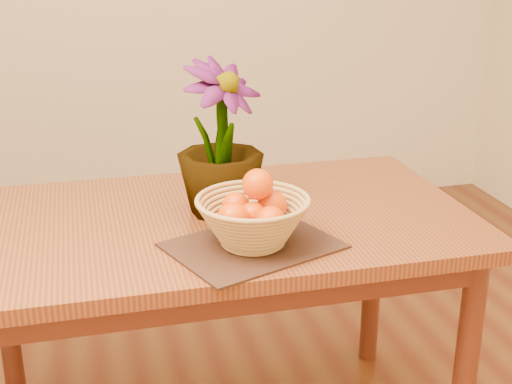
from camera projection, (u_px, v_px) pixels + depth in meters
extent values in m
cube|color=brown|center=(217.00, 223.00, 1.96)|extent=(1.40, 0.80, 0.04)
cube|color=#4D1F12|center=(217.00, 243.00, 1.98)|extent=(1.28, 0.68, 0.08)
cylinder|color=#4D1F12|center=(465.00, 372.00, 1.94)|extent=(0.06, 0.06, 0.71)
cylinder|color=#4D1F12|center=(6.00, 314.00, 2.24)|extent=(0.06, 0.06, 0.71)
cylinder|color=#4D1F12|center=(373.00, 270.00, 2.53)|extent=(0.06, 0.06, 0.71)
cube|color=#392014|center=(253.00, 246.00, 1.77)|extent=(0.47, 0.41, 0.01)
cylinder|color=tan|center=(253.00, 243.00, 1.77)|extent=(0.14, 0.14, 0.01)
sphere|color=#EE3903|center=(253.00, 214.00, 1.74)|extent=(0.06, 0.06, 0.06)
sphere|color=#EE3903|center=(272.00, 206.00, 1.78)|extent=(0.08, 0.08, 0.08)
sphere|color=#EE3903|center=(236.00, 206.00, 1.78)|extent=(0.07, 0.07, 0.07)
sphere|color=#EE3903|center=(233.00, 219.00, 1.70)|extent=(0.08, 0.08, 0.08)
sphere|color=#EE3903|center=(271.00, 221.00, 1.69)|extent=(0.07, 0.07, 0.07)
sphere|color=#EE3903|center=(258.00, 184.00, 1.74)|extent=(0.08, 0.08, 0.08)
imported|color=#1D4914|center=(220.00, 139.00, 1.92)|extent=(0.33, 0.33, 0.42)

